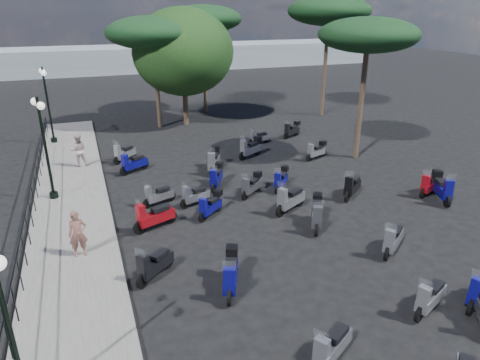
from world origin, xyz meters
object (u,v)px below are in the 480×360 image
object	(u,v)px
scooter_1	(154,265)
scooter_4	(134,163)
scooter_7	(331,348)
scooter_17	(250,148)
scooter_5	(124,154)
scooter_8	(231,274)
scooter_13	(430,298)
scooter_22	(281,180)
scooter_2	(154,217)
scooter_27	(430,185)
scooter_11	(214,161)
pine_1	(329,11)
scooter_14	(317,214)
scooter_15	(290,200)
lamp_post_2	(47,100)
pedestrian_far	(78,150)
pine_0	(203,19)
pine_2	(153,33)
scooter_28	(316,151)
scooter_30	(158,195)
lamp_post_0	(7,321)
scooter_16	(251,186)
scooter_9	(216,177)
woman	(78,234)
lamp_post_1	(45,142)
scooter_23	(259,138)
pine_3	(368,36)
scooter_29	(292,130)
scooter_3	(210,206)

from	to	relation	value
scooter_1	scooter_4	xyz separation A→B (m)	(0.63, 9.38, 0.01)
scooter_7	scooter_17	bearing A→B (deg)	-45.77
scooter_5	scooter_8	size ratio (longest dim) A/B	0.78
scooter_8	scooter_13	bearing A→B (deg)	172.37
scooter_5	scooter_22	bearing A→B (deg)	-176.28
scooter_2	scooter_27	size ratio (longest dim) A/B	1.11
scooter_4	scooter_8	bearing A→B (deg)	157.83
scooter_11	pine_1	xyz separation A→B (m)	(11.35, 8.73, 6.85)
scooter_14	scooter_15	distance (m)	1.58
scooter_8	lamp_post_2	bearing A→B (deg)	-50.14
pedestrian_far	scooter_4	bearing A→B (deg)	150.31
scooter_27	scooter_4	bearing A→B (deg)	36.86
scooter_13	pine_0	world-z (taller)	pine_0
pedestrian_far	pine_2	xyz separation A→B (m)	(5.33, 6.78, 5.17)
scooter_2	scooter_28	xyz separation A→B (m)	(9.60, 4.82, -0.05)
scooter_30	pine_1	world-z (taller)	pine_1
lamp_post_0	scooter_16	bearing A→B (deg)	23.49
pedestrian_far	scooter_7	world-z (taller)	pedestrian_far
scooter_9	pine_0	bearing A→B (deg)	-74.25
scooter_30	woman	bearing A→B (deg)	115.99
scooter_4	scooter_16	xyz separation A→B (m)	(4.43, -4.69, -0.02)
pine_0	scooter_27	bearing A→B (deg)	-76.35
lamp_post_1	scooter_15	size ratio (longest dim) A/B	2.53
scooter_8	scooter_23	distance (m)	14.38
scooter_5	pine_3	bearing A→B (deg)	-148.22
scooter_30	scooter_1	bearing A→B (deg)	148.07
scooter_13	scooter_29	distance (m)	16.88
scooter_3	pine_1	world-z (taller)	pine_1
scooter_8	scooter_30	size ratio (longest dim) A/B	1.15
scooter_30	scooter_27	bearing A→B (deg)	-125.65
scooter_27	pine_3	size ratio (longest dim) A/B	0.22
pedestrian_far	scooter_30	distance (m)	6.43
scooter_8	scooter_11	xyz separation A→B (m)	(2.44, 9.47, 0.02)
scooter_3	woman	bearing A→B (deg)	67.40
scooter_8	pine_3	bearing A→B (deg)	-116.57
lamp_post_1	scooter_1	distance (m)	8.02
scooter_5	scooter_16	size ratio (longest dim) A/B	1.02
scooter_9	pine_0	size ratio (longest dim) A/B	0.19
woman	scooter_28	size ratio (longest dim) A/B	1.10
scooter_5	pine_0	size ratio (longest dim) A/B	0.17
scooter_14	pine_0	world-z (taller)	pine_0
scooter_7	pine_0	size ratio (longest dim) A/B	0.19
lamp_post_2	pine_3	world-z (taller)	pine_3
scooter_2	scooter_9	world-z (taller)	scooter_2
scooter_16	scooter_27	bearing A→B (deg)	-147.98
scooter_5	scooter_28	xyz separation A→B (m)	(9.76, -3.23, -0.00)
scooter_13	scooter_23	xyz separation A→B (m)	(1.66, 15.69, -0.04)
scooter_2	scooter_11	bearing A→B (deg)	-58.57
scooter_8	pine_0	xyz separation A→B (m)	(5.81, 22.40, 6.32)
scooter_9	pine_1	xyz separation A→B (m)	(11.85, 10.73, 6.91)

